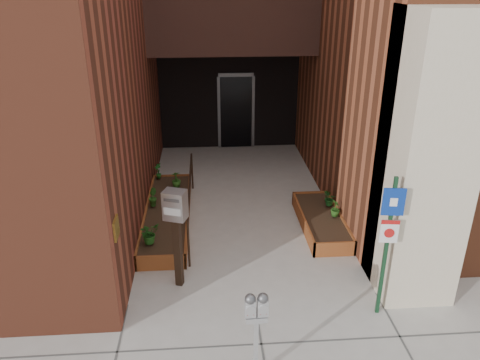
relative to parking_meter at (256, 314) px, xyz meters
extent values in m
plane|color=#9E9991|center=(0.14, 1.56, -1.01)|extent=(80.00, 80.00, 0.00)
cube|color=beige|center=(2.69, 1.76, 1.19)|extent=(1.10, 1.20, 4.40)
cube|color=black|center=(0.14, 7.56, 2.99)|extent=(4.20, 2.00, 2.00)
cube|color=black|center=(0.14, 8.96, 0.49)|extent=(4.00, 0.30, 3.00)
cube|color=black|center=(0.34, 8.78, 0.04)|extent=(0.90, 0.06, 2.10)
cube|color=#B79338|center=(-1.85, 1.36, 0.49)|extent=(0.04, 0.30, 0.30)
cube|color=brown|center=(-1.41, 2.48, -0.86)|extent=(0.90, 0.04, 0.30)
cube|color=brown|center=(-1.41, 6.04, -0.86)|extent=(0.90, 0.04, 0.30)
cube|color=brown|center=(-1.84, 4.26, -0.86)|extent=(0.04, 3.60, 0.30)
cube|color=brown|center=(-0.98, 4.26, -0.86)|extent=(0.04, 3.60, 0.30)
cube|color=black|center=(-1.41, 4.26, -0.88)|extent=(0.82, 3.52, 0.26)
cube|color=brown|center=(1.74, 2.68, -0.86)|extent=(0.80, 0.04, 0.30)
cube|color=brown|center=(1.74, 4.84, -0.86)|extent=(0.80, 0.04, 0.30)
cube|color=brown|center=(1.36, 3.76, -0.86)|extent=(0.04, 2.20, 0.30)
cube|color=brown|center=(2.12, 3.76, -0.86)|extent=(0.04, 2.20, 0.30)
cube|color=black|center=(1.74, 3.76, -0.88)|extent=(0.72, 2.12, 0.26)
cylinder|color=black|center=(-0.91, 2.56, -0.56)|extent=(0.04, 0.04, 0.90)
cylinder|color=black|center=(-0.91, 5.86, -0.56)|extent=(0.04, 0.04, 0.90)
cylinder|color=black|center=(-0.91, 4.21, -0.13)|extent=(0.04, 3.30, 0.04)
cube|color=#B4B4B7|center=(0.00, 0.00, -0.56)|extent=(0.06, 0.06, 0.90)
cube|color=#B4B4B7|center=(0.00, 0.00, -0.07)|extent=(0.27, 0.12, 0.07)
cube|color=#B4B4B7|center=(-0.08, 0.00, 0.09)|extent=(0.14, 0.09, 0.23)
sphere|color=#59595B|center=(-0.08, 0.00, 0.23)|extent=(0.13, 0.13, 0.13)
cube|color=white|center=(-0.08, -0.05, 0.11)|extent=(0.08, 0.01, 0.05)
cube|color=#B21414|center=(-0.08, -0.05, 0.04)|extent=(0.08, 0.01, 0.03)
cube|color=#B4B4B7|center=(0.08, 0.00, 0.09)|extent=(0.14, 0.09, 0.23)
sphere|color=#59595B|center=(0.08, 0.00, 0.23)|extent=(0.13, 0.13, 0.13)
cube|color=white|center=(0.08, -0.04, 0.11)|extent=(0.08, 0.01, 0.05)
cube|color=#B21414|center=(0.08, -0.04, 0.04)|extent=(0.08, 0.01, 0.03)
cube|color=#153B21|center=(2.00, 1.11, 0.13)|extent=(0.06, 0.06, 2.27)
cube|color=navy|center=(1.99, 1.08, 0.90)|extent=(0.31, 0.06, 0.41)
cube|color=white|center=(1.99, 1.07, 0.90)|extent=(0.10, 0.03, 0.12)
cube|color=white|center=(1.99, 1.08, 0.44)|extent=(0.26, 0.05, 0.36)
cube|color=#B21414|center=(1.99, 1.07, 0.59)|extent=(0.26, 0.05, 0.06)
cylinder|color=#B21414|center=(1.99, 1.07, 0.42)|extent=(0.14, 0.03, 0.14)
cube|color=black|center=(-1.06, 2.05, -0.38)|extent=(0.15, 0.15, 1.26)
cube|color=#A4A5A7|center=(-1.06, 2.05, 0.48)|extent=(0.41, 0.35, 0.48)
cube|color=#59595B|center=(-1.10, 1.93, 0.61)|extent=(0.24, 0.09, 0.05)
cube|color=white|center=(-1.10, 1.93, 0.42)|extent=(0.26, 0.10, 0.11)
imported|color=#205819|center=(-1.62, 2.92, -0.51)|extent=(0.50, 0.50, 0.39)
imported|color=#225317|center=(-1.71, 4.43, -0.52)|extent=(0.25, 0.25, 0.38)
imported|color=#275518|center=(-1.26, 5.33, -0.52)|extent=(0.24, 0.24, 0.37)
imported|color=#1C631D|center=(-1.71, 5.86, -0.52)|extent=(0.28, 0.28, 0.38)
imported|color=#245117|center=(1.99, 3.67, -0.54)|extent=(0.23, 0.23, 0.33)
imported|color=#1E5418|center=(1.98, 4.27, -0.55)|extent=(0.23, 0.23, 0.31)
imported|color=#17521C|center=(1.99, 4.14, -0.56)|extent=(0.37, 0.37, 0.30)
camera|label=1|loc=(-0.53, -4.48, 3.76)|focal=35.00mm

